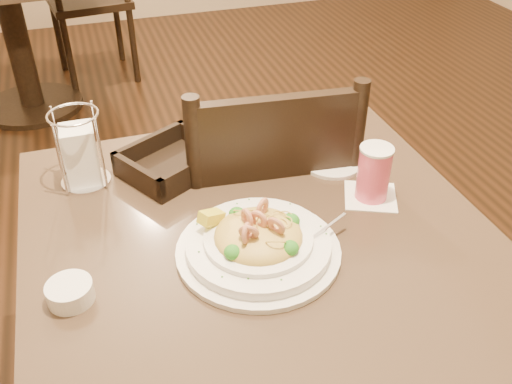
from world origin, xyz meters
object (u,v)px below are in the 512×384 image
object	(u,v)px
dining_chair_near	(263,218)
bread_basket	(172,162)
background_table	(12,18)
main_table	(259,311)
drink_glass	(374,173)
side_plate	(332,162)
butter_ramekin	(70,292)
napkin_caddy	(81,153)
pasta_bowl	(258,242)

from	to	relation	value
dining_chair_near	bread_basket	distance (m)	0.34
background_table	bread_basket	world-z (taller)	bread_basket
main_table	drink_glass	world-z (taller)	drink_glass
dining_chair_near	side_plate	size ratio (longest dim) A/B	6.82
bread_basket	dining_chair_near	bearing A→B (deg)	9.31
background_table	drink_glass	world-z (taller)	drink_glass
bread_basket	side_plate	size ratio (longest dim) A/B	1.93
bread_basket	butter_ramekin	bearing A→B (deg)	-125.30
drink_glass	side_plate	xyz separation A→B (m)	(-0.02, 0.14, -0.06)
butter_ramekin	side_plate	bearing A→B (deg)	23.09
drink_glass	bread_basket	distance (m)	0.44
main_table	napkin_caddy	size ratio (longest dim) A/B	5.29
napkin_caddy	dining_chair_near	bearing A→B (deg)	3.30
drink_glass	side_plate	distance (m)	0.16
drink_glass	napkin_caddy	world-z (taller)	napkin_caddy
main_table	butter_ramekin	bearing A→B (deg)	-168.12
napkin_caddy	background_table	bearing A→B (deg)	97.41
napkin_caddy	side_plate	bearing A→B (deg)	-10.62
dining_chair_near	napkin_caddy	bearing A→B (deg)	8.94
dining_chair_near	pasta_bowl	bearing A→B (deg)	75.51
dining_chair_near	bread_basket	xyz separation A→B (m)	(-0.23, -0.04, 0.24)
main_table	dining_chair_near	xyz separation A→B (m)	(0.11, 0.30, 0.00)
main_table	dining_chair_near	bearing A→B (deg)	69.82
napkin_caddy	drink_glass	bearing A→B (deg)	-23.37
bread_basket	pasta_bowl	bearing A→B (deg)	-73.80
drink_glass	side_plate	world-z (taller)	drink_glass
main_table	butter_ramekin	world-z (taller)	butter_ramekin
background_table	butter_ramekin	size ratio (longest dim) A/B	12.16
drink_glass	main_table	bearing A→B (deg)	-172.45
side_plate	bread_basket	bearing A→B (deg)	165.91
dining_chair_near	main_table	bearing A→B (deg)	75.46
butter_ramekin	pasta_bowl	bearing A→B (deg)	2.43
background_table	pasta_bowl	bearing A→B (deg)	-76.70
bread_basket	butter_ramekin	distance (m)	0.42
main_table	napkin_caddy	distance (m)	0.51
butter_ramekin	dining_chair_near	bearing A→B (deg)	38.85
pasta_bowl	napkin_caddy	distance (m)	0.45
drink_glass	napkin_caddy	xyz separation A→B (m)	(-0.57, 0.25, 0.01)
main_table	pasta_bowl	world-z (taller)	pasta_bowl
butter_ramekin	background_table	bearing A→B (deg)	94.99
main_table	napkin_caddy	xyz separation A→B (m)	(-0.31, 0.28, 0.30)
dining_chair_near	side_plate	xyz separation A→B (m)	(0.12, -0.13, 0.23)
pasta_bowl	drink_glass	world-z (taller)	drink_glass
side_plate	pasta_bowl	bearing A→B (deg)	-137.09
main_table	side_plate	size ratio (longest dim) A/B	6.60
dining_chair_near	napkin_caddy	distance (m)	0.51
background_table	drink_glass	size ratio (longest dim) A/B	6.76
pasta_bowl	side_plate	world-z (taller)	pasta_bowl
background_table	main_table	bearing A→B (deg)	-75.80
background_table	dining_chair_near	size ratio (longest dim) A/B	1.03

